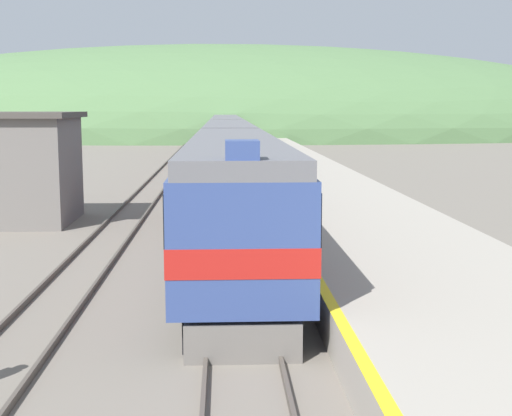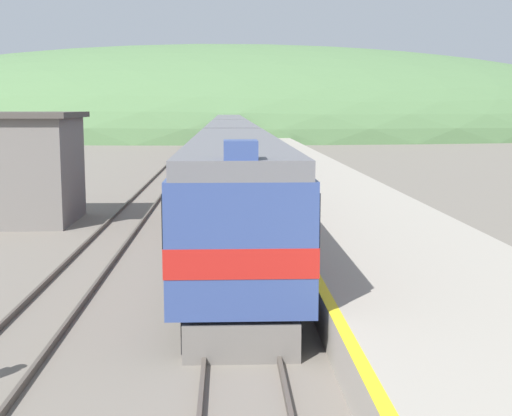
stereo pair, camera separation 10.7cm
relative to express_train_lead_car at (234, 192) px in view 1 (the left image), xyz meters
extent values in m
cube|color=#4C443D|center=(-0.72, 46.39, -2.06)|extent=(0.08, 180.00, 0.16)
cube|color=#4C443D|center=(0.72, 46.39, -2.06)|extent=(0.08, 180.00, 0.16)
cube|color=#4C443D|center=(-5.29, 46.39, -2.06)|extent=(0.08, 180.00, 0.16)
cube|color=#4C443D|center=(-3.86, 46.39, -2.06)|extent=(0.08, 180.00, 0.16)
cube|color=#9E9689|center=(4.80, 26.39, -1.68)|extent=(6.19, 140.00, 0.92)
cube|color=yellow|center=(1.82, 26.39, -1.21)|extent=(0.24, 140.00, 0.01)
ellipsoid|color=#517547|center=(0.00, 104.62, -2.14)|extent=(160.62, 72.28, 31.12)
cube|color=slate|center=(-9.35, 7.52, 0.08)|extent=(5.16, 4.73, 4.44)
cube|color=#47423D|center=(-9.35, 7.52, 2.42)|extent=(5.66, 5.23, 0.24)
cube|color=black|center=(0.00, 0.23, -1.71)|extent=(2.39, 19.06, 0.85)
cube|color=#334784|center=(0.00, 0.23, 0.04)|extent=(2.92, 20.27, 2.65)
cube|color=red|center=(0.00, 0.23, -0.17)|extent=(2.95, 20.29, 0.58)
cube|color=black|center=(0.00, 0.23, 0.62)|extent=(2.94, 19.06, 0.80)
cube|color=slate|center=(0.00, 0.23, 1.57)|extent=(2.74, 20.27, 0.40)
cube|color=black|center=(0.00, -8.77, 0.62)|extent=(2.96, 2.20, 1.06)
cube|color=#334784|center=(0.00, -9.45, 1.95)|extent=(0.64, 0.80, 0.36)
cube|color=slate|center=(0.00, -9.70, -1.75)|extent=(2.28, 0.40, 0.77)
cube|color=black|center=(0.00, 22.37, -1.71)|extent=(2.39, 20.87, 0.85)
cube|color=#334784|center=(0.00, 22.37, 0.04)|extent=(2.92, 22.21, 2.65)
cube|color=red|center=(0.00, 22.37, -0.17)|extent=(2.95, 22.23, 0.58)
cube|color=black|center=(0.00, 22.37, 0.62)|extent=(2.94, 20.87, 0.80)
cube|color=slate|center=(0.00, 22.37, 1.57)|extent=(2.74, 22.21, 0.40)
cube|color=black|center=(0.00, 45.48, -1.71)|extent=(2.39, 20.87, 0.85)
cube|color=#334784|center=(0.00, 45.48, 0.04)|extent=(2.92, 22.21, 2.65)
cube|color=red|center=(0.00, 45.48, -0.17)|extent=(2.95, 22.23, 0.58)
cube|color=black|center=(0.00, 45.48, 0.62)|extent=(2.94, 20.87, 0.80)
cube|color=slate|center=(0.00, 45.48, 1.57)|extent=(2.74, 22.21, 0.40)
cube|color=black|center=(0.00, 68.59, -1.71)|extent=(2.39, 20.87, 0.85)
cube|color=#334784|center=(0.00, 68.59, 0.04)|extent=(2.92, 22.21, 2.65)
cube|color=red|center=(0.00, 68.59, -0.17)|extent=(2.95, 22.23, 0.58)
cube|color=black|center=(0.00, 68.59, 0.62)|extent=(2.94, 20.87, 0.80)
cube|color=slate|center=(0.00, 68.59, 1.57)|extent=(2.74, 22.21, 0.40)
camera|label=1|loc=(-0.37, -22.94, 2.75)|focal=50.00mm
camera|label=2|loc=(-0.26, -22.95, 2.75)|focal=50.00mm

